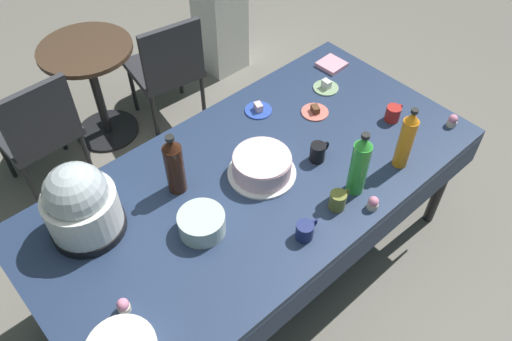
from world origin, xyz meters
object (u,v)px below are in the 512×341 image
(cupcake_cocoa, at_px, (373,203))
(soda_bottle_orange_juice, at_px, (406,140))
(coffee_mug_red, at_px, (393,113))
(cupcake_berry, at_px, (123,306))
(coffee_mug_navy, at_px, (305,230))
(glass_salad_bowl, at_px, (202,223))
(cupcake_lemon, at_px, (453,121))
(dessert_plate_sage, at_px, (326,87))
(water_cooler, at_px, (219,0))
(soda_bottle_lime_soda, at_px, (359,165))
(round_cafe_table, at_px, (93,76))
(slow_cooker, at_px, (80,204))
(dessert_plate_coral, at_px, (315,111))
(dessert_plate_cobalt, at_px, (258,109))
(coffee_mug_olive, at_px, (338,200))
(maroon_chair_right, at_px, (167,65))
(coffee_mug_black, at_px, (318,152))
(potluck_table, at_px, (256,186))
(soda_bottle_cola, at_px, (174,165))
(frosted_layer_cake, at_px, (262,166))
(maroon_chair_left, at_px, (37,128))

(cupcake_cocoa, distance_m, soda_bottle_orange_juice, 0.35)
(coffee_mug_red, bearing_deg, soda_bottle_orange_juice, -135.89)
(cupcake_berry, distance_m, coffee_mug_navy, 0.79)
(glass_salad_bowl, xyz_separation_m, cupcake_lemon, (1.38, -0.33, -0.02))
(dessert_plate_sage, height_order, coffee_mug_navy, coffee_mug_navy)
(water_cooler, bearing_deg, cupcake_cocoa, -111.26)
(soda_bottle_lime_soda, relative_size, round_cafe_table, 0.48)
(slow_cooker, bearing_deg, dessert_plate_coral, -5.53)
(dessert_plate_cobalt, height_order, round_cafe_table, dessert_plate_cobalt)
(coffee_mug_olive, distance_m, maroon_chair_right, 1.75)
(coffee_mug_red, bearing_deg, maroon_chair_right, 105.66)
(maroon_chair_right, distance_m, round_cafe_table, 0.49)
(coffee_mug_black, xyz_separation_m, coffee_mug_navy, (-0.37, -0.28, -0.01))
(maroon_chair_right, bearing_deg, dessert_plate_sage, -72.03)
(potluck_table, bearing_deg, round_cafe_table, 91.84)
(potluck_table, xyz_separation_m, soda_bottle_cola, (-0.31, 0.19, 0.21))
(cupcake_lemon, relative_size, coffee_mug_black, 0.58)
(dessert_plate_coral, distance_m, coffee_mug_red, 0.41)
(cupcake_lemon, xyz_separation_m, coffee_mug_red, (-0.19, 0.24, 0.01))
(coffee_mug_red, distance_m, maroon_chair_right, 1.59)
(coffee_mug_red, relative_size, coffee_mug_navy, 1.00)
(cupcake_cocoa, distance_m, soda_bottle_cola, 0.90)
(frosted_layer_cake, xyz_separation_m, round_cafe_table, (-0.09, 1.56, -0.31))
(coffee_mug_black, bearing_deg, soda_bottle_orange_juice, -46.22)
(soda_bottle_orange_juice, bearing_deg, round_cafe_table, 107.85)
(maroon_chair_left, bearing_deg, maroon_chair_right, 0.06)
(cupcake_berry, xyz_separation_m, soda_bottle_cola, (0.51, 0.36, 0.12))
(dessert_plate_coral, relative_size, coffee_mug_navy, 1.27)
(soda_bottle_lime_soda, height_order, water_cooler, water_cooler)
(maroon_chair_left, bearing_deg, soda_bottle_lime_soda, -63.58)
(soda_bottle_orange_juice, height_order, round_cafe_table, soda_bottle_orange_juice)
(frosted_layer_cake, relative_size, soda_bottle_cola, 1.00)
(glass_salad_bowl, distance_m, cupcake_cocoa, 0.76)
(coffee_mug_black, bearing_deg, coffee_mug_olive, -119.57)
(dessert_plate_sage, bearing_deg, slow_cooker, 179.17)
(dessert_plate_coral, relative_size, cupcake_cocoa, 2.17)
(cupcake_lemon, relative_size, soda_bottle_lime_soda, 0.19)
(potluck_table, xyz_separation_m, cupcake_lemon, (1.00, -0.41, 0.09))
(coffee_mug_navy, bearing_deg, cupcake_cocoa, -15.49)
(potluck_table, xyz_separation_m, dessert_plate_sage, (0.74, 0.24, 0.07))
(cupcake_berry, bearing_deg, potluck_table, 11.63)
(glass_salad_bowl, height_order, coffee_mug_navy, glass_salad_bowl)
(slow_cooker, height_order, coffee_mug_red, slow_cooker)
(slow_cooker, distance_m, maroon_chair_right, 1.61)
(coffee_mug_navy, relative_size, maroon_chair_right, 0.14)
(cupcake_berry, height_order, soda_bottle_lime_soda, soda_bottle_lime_soda)
(dessert_plate_sage, relative_size, maroon_chair_left, 0.17)
(dessert_plate_coral, xyz_separation_m, cupcake_lemon, (0.46, -0.54, 0.02))
(coffee_mug_navy, xyz_separation_m, coffee_mug_olive, (0.22, 0.02, 0.00))
(dessert_plate_cobalt, xyz_separation_m, water_cooler, (0.76, 1.29, -0.17))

